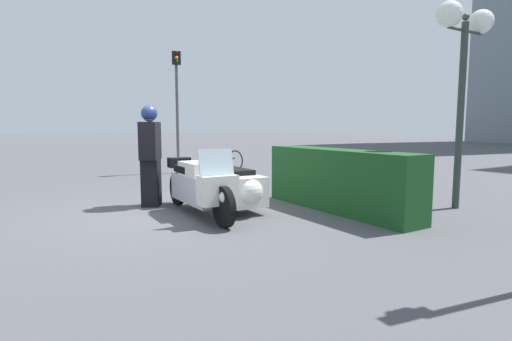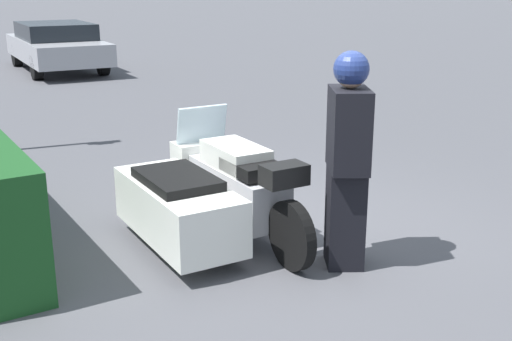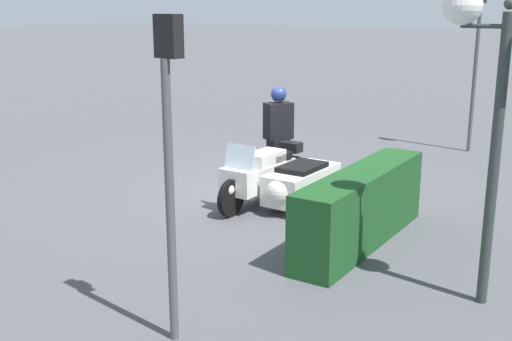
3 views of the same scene
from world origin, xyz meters
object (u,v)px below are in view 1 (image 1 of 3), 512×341
Objects in this scene: police_motorcycle at (219,186)px; hedge_bush_curbside at (338,180)px; traffic_light_far at (177,95)px; officer_rider at (150,153)px; twin_lamp_post at (464,41)px; bicycle_parked at (225,159)px.

police_motorcycle reaches higher than hedge_bush_curbside.
hedge_bush_curbside is (0.95, 1.87, 0.08)m from police_motorcycle.
traffic_light_far is (-6.88, -0.31, 1.91)m from hedge_bush_curbside.
hedge_bush_curbside is at bearing 171.57° from officer_rider.
twin_lamp_post is at bearing 30.55° from traffic_light_far.
police_motorcycle is 1.40× the size of officer_rider.
twin_lamp_post is at bearing -13.81° from bicycle_parked.
twin_lamp_post reaches higher than officer_rider.
police_motorcycle is at bearing -45.23° from bicycle_parked.
officer_rider is at bearing -144.95° from police_motorcycle.
bicycle_parked is (-6.26, 3.39, -0.13)m from police_motorcycle.
hedge_bush_curbside is at bearing -28.73° from bicycle_parked.
police_motorcycle is 7.12m from bicycle_parked.
officer_rider reaches higher than hedge_bush_curbside.
hedge_bush_curbside is 7.15m from traffic_light_far.
twin_lamp_post is (1.93, 3.82, 2.48)m from police_motorcycle.
twin_lamp_post is (3.12, 4.61, 1.96)m from officer_rider.
twin_lamp_post reaches higher than police_motorcycle.
traffic_light_far is at bearing -96.78° from bicycle_parked.
hedge_bush_curbside is (2.14, 2.66, -0.44)m from officer_rider.
bicycle_parked is (-8.19, -0.43, -2.61)m from twin_lamp_post.
officer_rider is 6.60m from bicycle_parked.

